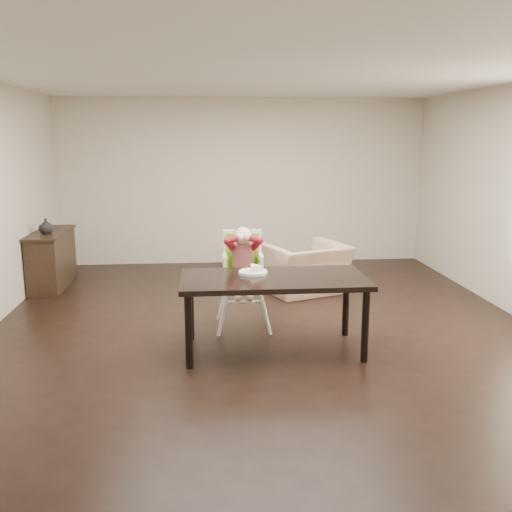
{
  "coord_description": "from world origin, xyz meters",
  "views": [
    {
      "loc": [
        -0.63,
        -5.91,
        2.09
      ],
      "look_at": [
        -0.1,
        -0.04,
        0.85
      ],
      "focal_mm": 40.0,
      "sensor_mm": 36.0,
      "label": 1
    }
  ],
  "objects_px": {
    "armchair": "(305,260)",
    "sideboard": "(52,259)",
    "dining_table": "(274,285)",
    "high_chair": "(243,257)"
  },
  "relations": [
    {
      "from": "armchair",
      "to": "sideboard",
      "type": "relative_size",
      "value": 0.81
    },
    {
      "from": "dining_table",
      "to": "armchair",
      "type": "bearing_deg",
      "value": 71.8
    },
    {
      "from": "high_chair",
      "to": "sideboard",
      "type": "height_order",
      "value": "high_chair"
    },
    {
      "from": "dining_table",
      "to": "high_chair",
      "type": "relative_size",
      "value": 1.59
    },
    {
      "from": "high_chair",
      "to": "sideboard",
      "type": "distance_m",
      "value": 3.24
    },
    {
      "from": "dining_table",
      "to": "armchair",
      "type": "height_order",
      "value": "armchair"
    },
    {
      "from": "armchair",
      "to": "sideboard",
      "type": "xyz_separation_m",
      "value": [
        -3.49,
        0.62,
        -0.05
      ]
    },
    {
      "from": "armchair",
      "to": "high_chair",
      "type": "bearing_deg",
      "value": 33.48
    },
    {
      "from": "armchair",
      "to": "dining_table",
      "type": "bearing_deg",
      "value": 50.33
    },
    {
      "from": "armchair",
      "to": "sideboard",
      "type": "height_order",
      "value": "armchair"
    }
  ]
}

